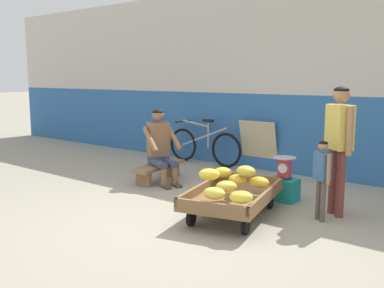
# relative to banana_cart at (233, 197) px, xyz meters

# --- Properties ---
(ground_plane) EXTENTS (80.00, 80.00, 0.00)m
(ground_plane) POSITION_rel_banana_cart_xyz_m (-0.38, -0.56, -0.24)
(ground_plane) COLOR gray
(back_wall) EXTENTS (16.00, 0.30, 3.21)m
(back_wall) POSITION_rel_banana_cart_xyz_m (-0.38, 2.66, 1.37)
(back_wall) COLOR #2D609E
(back_wall) RESTS_ON ground
(banana_cart) EXTENTS (1.15, 1.60, 0.36)m
(banana_cart) POSITION_rel_banana_cart_xyz_m (0.00, 0.00, 0.00)
(banana_cart) COLOR brown
(banana_cart) RESTS_ON ground
(banana_pile) EXTENTS (1.10, 1.16, 0.26)m
(banana_pile) POSITION_rel_banana_cart_xyz_m (0.06, -0.13, 0.22)
(banana_pile) COLOR yellow
(banana_pile) RESTS_ON banana_cart
(low_bench) EXTENTS (0.44, 1.13, 0.27)m
(low_bench) POSITION_rel_banana_cart_xyz_m (-1.89, 0.75, -0.04)
(low_bench) COLOR olive
(low_bench) RESTS_ON ground
(vendor_seated) EXTENTS (0.74, 0.62, 1.14)m
(vendor_seated) POSITION_rel_banana_cart_xyz_m (-1.81, 0.71, 0.33)
(vendor_seated) COLOR brown
(vendor_seated) RESTS_ON ground
(plastic_crate) EXTENTS (0.36, 0.28, 0.30)m
(plastic_crate) POSITION_rel_banana_cart_xyz_m (0.17, 0.97, -0.09)
(plastic_crate) COLOR #19847F
(plastic_crate) RESTS_ON ground
(weighing_scale) EXTENTS (0.30, 0.30, 0.29)m
(weighing_scale) POSITION_rel_banana_cart_xyz_m (0.17, 0.97, 0.21)
(weighing_scale) COLOR #28282D
(weighing_scale) RESTS_ON plastic_crate
(bicycle_near_left) EXTENTS (1.66, 0.48, 0.86)m
(bicycle_near_left) POSITION_rel_banana_cart_xyz_m (-2.14, 2.28, 0.11)
(bicycle_near_left) COLOR black
(bicycle_near_left) RESTS_ON ground
(sign_board) EXTENTS (0.70, 0.24, 0.88)m
(sign_board) POSITION_rel_banana_cart_xyz_m (-1.07, 2.47, 0.20)
(sign_board) COLOR #C6B289
(sign_board) RESTS_ON ground
(customer_adult) EXTENTS (0.40, 0.36, 1.53)m
(customer_adult) POSITION_rel_banana_cart_xyz_m (0.93, 0.80, 0.71)
(customer_adult) COLOR brown
(customer_adult) RESTS_ON ground
(customer_child) EXTENTS (0.25, 0.21, 0.93)m
(customer_child) POSITION_rel_banana_cart_xyz_m (0.86, 0.50, 0.33)
(customer_child) COLOR brown
(customer_child) RESTS_ON ground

